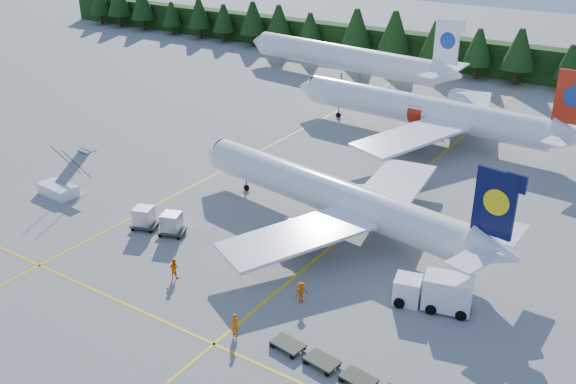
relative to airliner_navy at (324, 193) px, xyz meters
The scene contains 15 objects.
ground 15.78m from the airliner_navy, 100.49° to the right, with size 320.00×320.00×0.00m, color gray.
taxi_stripe_a 17.78m from the airliner_navy, 164.04° to the left, with size 0.25×120.00×0.01m, color yellow.
taxi_stripe_b 6.60m from the airliner_navy, 56.46° to the left, with size 0.25×120.00×0.01m, color yellow.
taxi_stripe_cross 21.61m from the airliner_navy, 97.56° to the right, with size 80.00×0.25×0.01m, color yellow.
treeline_hedge 66.87m from the airliner_navy, 92.41° to the left, with size 220.00×4.00×6.00m, color black.
airliner_navy is the anchor object (origin of this frame).
airliner_red 29.41m from the airliner_navy, 95.36° to the left, with size 40.73×33.45×11.84m.
airliner_far_left 56.50m from the airliner_navy, 118.33° to the left, with size 43.37×9.28×12.64m.
airstairs 29.46m from the airliner_navy, 159.81° to the right, with size 4.67×6.33×4.06m.
service_truck 16.77m from the airliner_navy, 28.05° to the right, with size 6.41×3.57×2.93m.
dolly_train 22.87m from the airliner_navy, 56.59° to the right, with size 11.52×2.42×0.14m.
uld_pair 16.50m from the airliner_navy, 139.26° to the right, with size 6.11×3.17×1.90m.
crew_a 20.00m from the airliner_navy, 78.82° to the right, with size 0.68×0.45×1.86m, color #EC5A04.
crew_b 17.03m from the airliner_navy, 108.90° to the right, with size 0.87×0.67×1.78m, color #FF6B05.
crew_c 14.47m from the airliner_navy, 66.65° to the right, with size 0.77×0.52×1.85m, color #D95104.
Camera 1 is at (31.44, -34.70, 29.96)m, focal length 40.00 mm.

